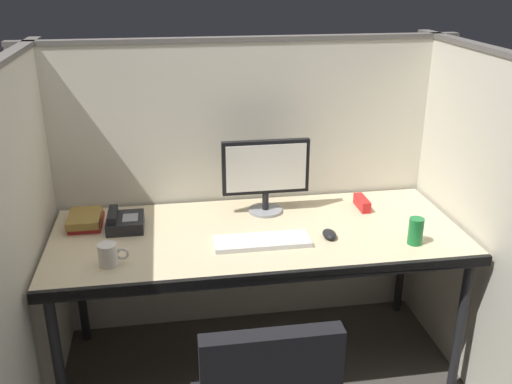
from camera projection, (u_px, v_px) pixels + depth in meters
The scene contains 12 objects.
cubicle_partition_rear at pixel (244, 187), 3.04m from camera, with size 2.21×0.06×1.57m.
cubicle_partition_left at pixel (29, 248), 2.40m from camera, with size 0.06×1.41×1.57m.
cubicle_partition_right at pixel (469, 217), 2.69m from camera, with size 0.06×1.41×1.57m.
desk at pixel (258, 242), 2.66m from camera, with size 1.90×0.80×0.74m.
monitor_center at pixel (266, 171), 2.79m from camera, with size 0.43×0.17×0.37m.
keyboard_main at pixel (263, 241), 2.54m from camera, with size 0.43×0.15×0.02m, color silver.
computer_mouse at pixel (329, 234), 2.59m from camera, with size 0.06×0.10×0.04m.
desk_phone at pixel (124, 222), 2.68m from camera, with size 0.17×0.19×0.09m.
soda_can at pixel (416, 231), 2.52m from camera, with size 0.07×0.07×0.12m, color #197233.
coffee_mug at pixel (109, 255), 2.34m from camera, with size 0.13×0.08×0.09m.
red_stapler at pixel (362, 203), 2.90m from camera, with size 0.04×0.15×0.06m, color red.
book_stack at pixel (85, 220), 2.70m from camera, with size 0.16×0.22×0.06m.
Camera 1 is at (-0.38, -2.06, 1.90)m, focal length 39.97 mm.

